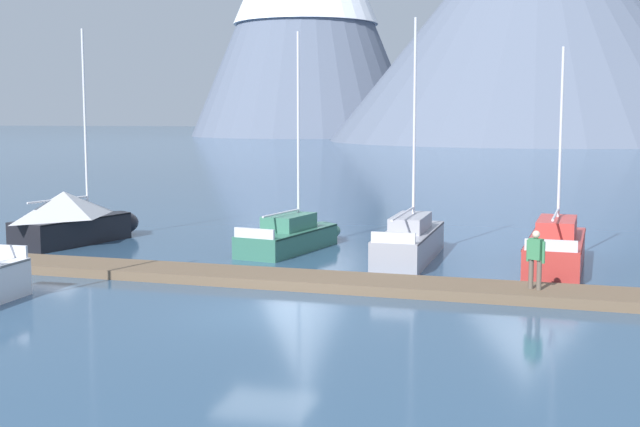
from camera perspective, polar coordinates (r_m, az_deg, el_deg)
name	(u,v)px	position (r m, az deg, el deg)	size (l,w,h in m)	color
ground_plane	(265,314)	(22.50, -3.72, -6.79)	(700.00, 700.00, 0.00)	#2D4C6B
mountain_central_massif	(537,8)	(178.35, 14.43, 13.26)	(82.43, 82.43, 50.94)	slate
dock	(304,280)	(26.22, -1.06, -4.52)	(29.47, 3.79, 0.30)	brown
sailboat_nearest_berth	(75,219)	(35.97, -16.20, -0.34)	(3.36, 6.42, 8.72)	black
sailboat_mid_dock_port	(295,235)	(33.12, -1.73, -1.46)	(3.03, 6.70, 8.43)	#336B56
sailboat_mid_dock_starboard	(411,240)	(31.09, 6.19, -1.80)	(1.88, 7.44, 8.71)	#93939E
sailboat_far_berth	(557,247)	(30.38, 15.67, -2.19)	(2.28, 7.23, 7.54)	#B2332D
person_on_dock	(536,256)	(24.70, 14.34, -2.80)	(0.52, 0.39, 1.69)	brown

